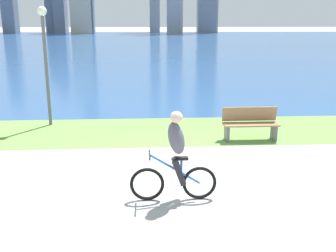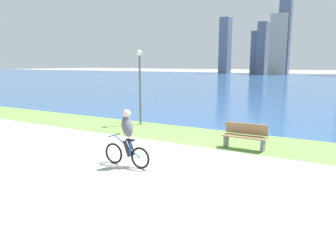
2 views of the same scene
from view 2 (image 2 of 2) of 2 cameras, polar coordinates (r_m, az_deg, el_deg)
ground_plane at (r=10.49m, az=-1.92°, el=-5.34°), size 300.00×300.00×0.00m
grass_strip_bayside at (r=13.34m, az=5.78°, el=-1.82°), size 120.00×3.10×0.01m
bay_water_surface at (r=57.93m, az=25.23°, el=7.03°), size 300.00×88.43×0.00m
cyclist_lead at (r=9.36m, az=-7.20°, el=-2.16°), size 1.59×0.52×1.67m
bench_near_path at (r=11.57m, az=13.38°, el=-1.78°), size 1.50×0.47×0.90m
lamppost_tall at (r=15.68m, az=-4.98°, el=8.83°), size 0.28×0.28×3.57m
city_skyline_far_shore at (r=93.51m, az=26.40°, el=14.09°), size 47.12×10.79×26.05m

